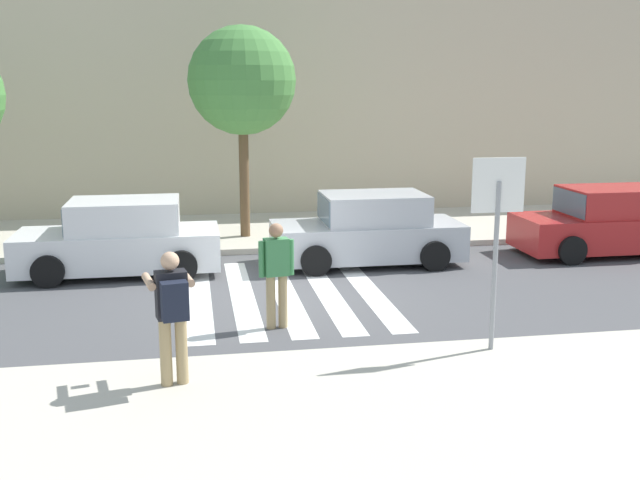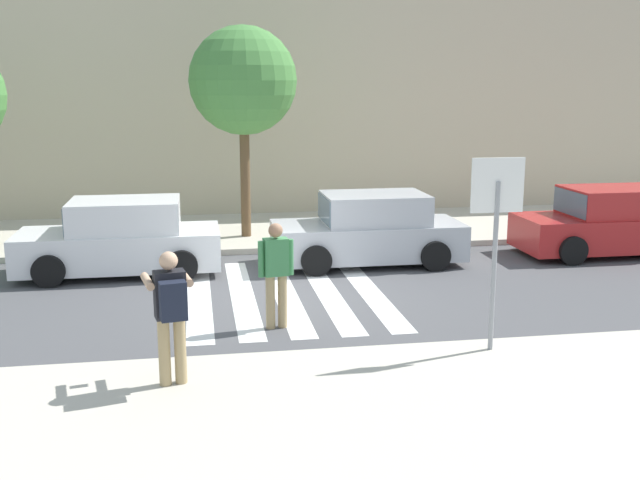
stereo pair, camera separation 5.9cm
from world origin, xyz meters
name	(u,v)px [view 1 (the left image)]	position (x,y,z in m)	size (l,w,h in m)	color
ground_plane	(286,297)	(0.00, 0.00, 0.00)	(120.00, 120.00, 0.00)	#4C4C4F
sidewalk_near	(361,453)	(0.00, -6.20, 0.07)	(60.00, 6.00, 0.14)	beige
sidewalk_far	(257,231)	(0.00, 6.00, 0.07)	(60.00, 4.80, 0.14)	beige
building_facade_far	(243,85)	(0.00, 10.40, 3.81)	(56.00, 4.00, 7.62)	beige
crosswalk_stripe_0	(199,298)	(-1.60, 0.20, 0.00)	(0.44, 5.20, 0.01)	silver
crosswalk_stripe_1	(242,296)	(-0.80, 0.20, 0.00)	(0.44, 5.20, 0.01)	silver
crosswalk_stripe_2	(285,294)	(0.00, 0.20, 0.00)	(0.44, 5.20, 0.01)	silver
crosswalk_stripe_3	(327,292)	(0.80, 0.20, 0.00)	(0.44, 5.20, 0.01)	silver
crosswalk_stripe_4	(368,290)	(1.60, 0.20, 0.00)	(0.44, 5.20, 0.01)	silver
stop_sign	(497,211)	(2.51, -3.61, 2.15)	(0.76, 0.08, 2.75)	gray
photographer_with_backpack	(172,307)	(-1.95, -4.18, 1.17)	(0.68, 0.91, 1.72)	tan
pedestrian_crossing	(276,269)	(-0.37, -1.74, 0.97)	(0.58, 0.29, 1.72)	tan
parked_car_white	(121,240)	(-3.15, 2.30, 0.73)	(4.10, 1.92, 1.55)	white
parked_car_silver	(369,231)	(2.11, 2.30, 0.73)	(4.10, 1.92, 1.55)	#B7BABF
parked_car_red	(608,223)	(7.76, 2.30, 0.73)	(4.10, 1.92, 1.55)	red
street_tree_center	(242,81)	(-0.38, 5.09, 3.92)	(2.60, 2.60, 5.11)	brown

